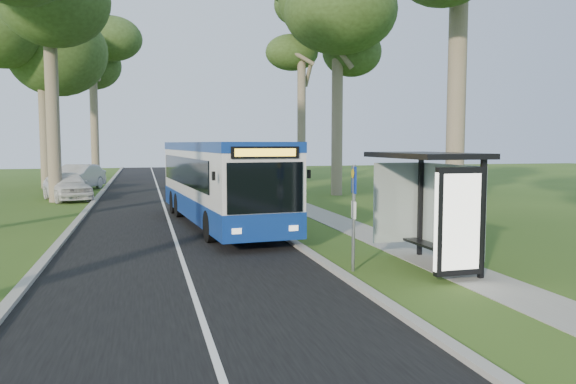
{
  "coord_description": "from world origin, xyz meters",
  "views": [
    {
      "loc": [
        -4.45,
        -13.85,
        3.13
      ],
      "look_at": [
        -0.08,
        3.05,
        1.6
      ],
      "focal_mm": 35.0,
      "sensor_mm": 36.0,
      "label": 1
    }
  ],
  "objects_px": {
    "bus": "(219,182)",
    "car_white": "(67,186)",
    "bus_stop_sign": "(354,205)",
    "bus_shelter": "(440,188)",
    "car_silver": "(77,178)",
    "litter_bin": "(285,208)"
  },
  "relations": [
    {
      "from": "bus",
      "to": "car_white",
      "type": "relative_size",
      "value": 2.55
    },
    {
      "from": "bus_stop_sign",
      "to": "bus_shelter",
      "type": "xyz_separation_m",
      "value": [
        2.0,
        -0.54,
        0.43
      ]
    },
    {
      "from": "bus_stop_sign",
      "to": "car_silver",
      "type": "height_order",
      "value": "bus_stop_sign"
    },
    {
      "from": "bus_shelter",
      "to": "litter_bin",
      "type": "xyz_separation_m",
      "value": [
        -1.25,
        10.23,
        -1.59
      ]
    },
    {
      "from": "bus",
      "to": "bus_stop_sign",
      "type": "xyz_separation_m",
      "value": [
        2.15,
        -8.55,
        -0.02
      ]
    },
    {
      "from": "car_white",
      "to": "bus_stop_sign",
      "type": "bearing_deg",
      "value": -85.47
    },
    {
      "from": "bus_shelter",
      "to": "bus_stop_sign",
      "type": "bearing_deg",
      "value": 163.28
    },
    {
      "from": "bus_stop_sign",
      "to": "litter_bin",
      "type": "relative_size",
      "value": 2.89
    },
    {
      "from": "bus_stop_sign",
      "to": "litter_bin",
      "type": "distance_m",
      "value": 9.78
    },
    {
      "from": "bus_shelter",
      "to": "litter_bin",
      "type": "relative_size",
      "value": 3.79
    },
    {
      "from": "bus",
      "to": "car_white",
      "type": "bearing_deg",
      "value": 115.82
    },
    {
      "from": "car_white",
      "to": "litter_bin",
      "type": "bearing_deg",
      "value": -66.25
    },
    {
      "from": "car_white",
      "to": "car_silver",
      "type": "bearing_deg",
      "value": 71.52
    },
    {
      "from": "litter_bin",
      "to": "car_white",
      "type": "distance_m",
      "value": 14.16
    },
    {
      "from": "bus_stop_sign",
      "to": "bus_shelter",
      "type": "distance_m",
      "value": 2.12
    },
    {
      "from": "bus",
      "to": "bus_shelter",
      "type": "distance_m",
      "value": 10.0
    },
    {
      "from": "bus_stop_sign",
      "to": "bus_shelter",
      "type": "relative_size",
      "value": 0.76
    },
    {
      "from": "litter_bin",
      "to": "car_silver",
      "type": "xyz_separation_m",
      "value": [
        -9.88,
        16.75,
        0.4
      ]
    },
    {
      "from": "car_white",
      "to": "car_silver",
      "type": "distance_m",
      "value": 6.48
    },
    {
      "from": "bus_shelter",
      "to": "litter_bin",
      "type": "bearing_deg",
      "value": 95.42
    },
    {
      "from": "bus",
      "to": "car_silver",
      "type": "bearing_deg",
      "value": 106.19
    },
    {
      "from": "bus",
      "to": "litter_bin",
      "type": "bearing_deg",
      "value": 16.33
    }
  ]
}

